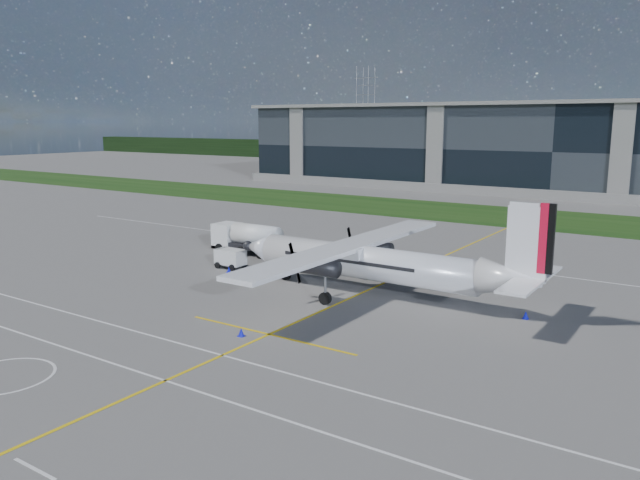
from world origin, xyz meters
TOP-DOWN VIEW (x-y plane):
  - ground at (0.00, 40.00)m, footprint 400.00×400.00m
  - grass_strip at (0.00, 48.00)m, footprint 400.00×18.00m
  - terminal_building at (0.00, 80.00)m, footprint 120.00×20.00m
  - tree_line at (0.00, 140.00)m, footprint 400.00×6.00m
  - pylon_west at (-80.00, 150.00)m, footprint 9.00×4.60m
  - yellow_taxiway_centerline at (3.00, 10.00)m, footprint 0.20×70.00m
  - white_lane_line at (0.00, -14.00)m, footprint 90.00×0.15m
  - turboprop_aircraft at (4.15, 4.78)m, footprint 24.11×25.00m
  - fuel_tanker_truck at (-13.47, 10.81)m, footprint 7.65×2.48m
  - baggage_tug at (-10.27, 5.46)m, footprint 2.70×1.62m
  - ground_crew_person at (-10.65, 5.69)m, footprint 0.76×0.89m
  - safety_cone_nose_stbd at (-6.85, 6.43)m, footprint 0.36×0.36m
  - safety_cone_fwd at (-9.24, 4.09)m, footprint 0.36×0.36m
  - safety_cone_nose_port at (-6.66, 3.59)m, footprint 0.36×0.36m
  - safety_cone_portwing at (1.85, -7.14)m, footprint 0.36×0.36m
  - safety_cone_tail at (14.64, 5.35)m, footprint 0.36×0.36m

SIDE VIEW (x-z plane):
  - ground at x=0.00m, z-range 0.00..0.00m
  - yellow_taxiway_centerline at x=3.00m, z-range 0.00..0.01m
  - white_lane_line at x=0.00m, z-range 0.00..0.01m
  - grass_strip at x=0.00m, z-range 0.00..0.04m
  - safety_cone_nose_stbd at x=-6.85m, z-range 0.00..0.50m
  - safety_cone_fwd at x=-9.24m, z-range 0.00..0.50m
  - safety_cone_nose_port at x=-6.66m, z-range 0.00..0.50m
  - safety_cone_portwing at x=1.85m, z-range 0.00..0.50m
  - safety_cone_tail at x=14.64m, z-range 0.00..0.50m
  - baggage_tug at x=-10.27m, z-range 0.00..1.62m
  - ground_crew_person at x=-10.65m, z-range 0.00..1.85m
  - fuel_tanker_truck at x=-13.47m, z-range 0.00..2.87m
  - tree_line at x=0.00m, z-range 0.00..6.00m
  - turboprop_aircraft at x=4.15m, z-range 0.00..7.50m
  - terminal_building at x=0.00m, z-range 0.00..15.00m
  - pylon_west at x=-80.00m, z-range 0.00..30.00m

